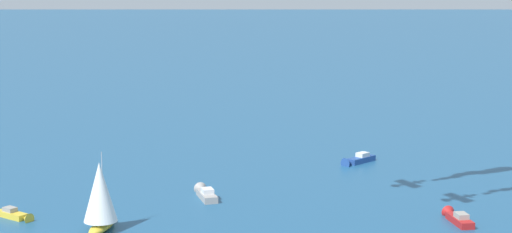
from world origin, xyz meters
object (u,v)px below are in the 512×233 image
at_px(sailboat_inshore, 100,196).
at_px(motorboat_outer_ring_b, 16,215).
at_px(motorboat_far_port, 457,218).
at_px(motorboat_near_centre, 205,193).
at_px(motorboat_outer_ring_a, 357,160).

xyz_separation_m(sailboat_inshore, motorboat_outer_ring_b, (18.02, -5.43, -5.74)).
distance_m(motorboat_far_port, motorboat_outer_ring_b, 81.71).
distance_m(motorboat_near_centre, motorboat_outer_ring_a, 46.74).
relative_size(motorboat_near_centre, sailboat_inshore, 0.76).
distance_m(motorboat_near_centre, motorboat_outer_ring_b, 37.66).
xyz_separation_m(motorboat_near_centre, motorboat_far_port, (-49.12, 11.39, -0.06)).
height_order(motorboat_far_port, motorboat_outer_ring_b, motorboat_far_port).
xyz_separation_m(motorboat_near_centre, sailboat_inshore, (14.15, 25.00, 5.59)).
bearing_deg(motorboat_near_centre, motorboat_far_port, 166.94).
bearing_deg(motorboat_near_centre, motorboat_outer_ring_a, -130.57).
relative_size(motorboat_outer_ring_a, motorboat_outer_ring_b, 1.14).
bearing_deg(motorboat_near_centre, motorboat_outer_ring_b, 31.32).
distance_m(motorboat_near_centre, motorboat_far_port, 50.43).
bearing_deg(motorboat_outer_ring_a, motorboat_far_port, 111.76).
bearing_deg(motorboat_near_centre, sailboat_inshore, 60.49).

